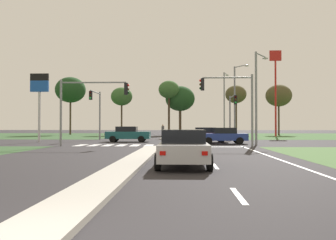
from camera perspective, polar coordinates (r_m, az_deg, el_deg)
ground_plane at (r=34.60m, az=-1.18°, el=-3.65°), size 200.00×200.00×0.00m
grass_verge_far_left at (r=65.19m, az=-22.68°, el=-2.30°), size 35.00×35.00×0.01m
grass_verge_far_right at (r=63.44m, az=24.05°, el=-2.33°), size 35.00×35.00×0.01m
median_island_near at (r=15.72m, az=-5.66°, el=-6.66°), size 1.20×22.00×0.14m
median_island_far at (r=59.55m, az=0.36°, el=-2.45°), size 1.20×36.00×0.14m
lane_dash_near at (r=8.60m, az=11.27°, el=-11.87°), size 0.14×2.00×0.01m
lane_dash_second at (r=14.50m, az=7.62°, el=-7.40°), size 0.14×2.00×0.01m
lane_dash_third at (r=20.45m, az=6.11°, el=-5.51°), size 0.14×2.00×0.01m
lane_dash_fourth at (r=26.43m, az=5.29°, el=-4.48°), size 0.14×2.00×0.01m
lane_dash_fifth at (r=32.41m, az=4.77°, el=-3.82°), size 0.14×2.00×0.01m
edge_line_right at (r=17.20m, az=18.22°, el=-6.34°), size 0.14×24.00×0.01m
stop_bar_near at (r=27.58m, az=5.80°, el=-4.33°), size 6.40×0.50×0.01m
crosswalk_bar_near at (r=30.57m, az=-13.91°, el=-3.97°), size 0.70×2.80×0.01m
crosswalk_bar_second at (r=30.27m, az=-11.82°, el=-4.01°), size 0.70×2.80×0.01m
crosswalk_bar_third at (r=30.00m, az=-9.68°, el=-4.04°), size 0.70×2.80×0.01m
crosswalk_bar_fourth at (r=29.78m, az=-7.52°, el=-4.07°), size 0.70×2.80×0.01m
crosswalk_bar_fifth at (r=29.61m, az=-5.32°, el=-4.10°), size 0.70×2.80×0.01m
crosswalk_bar_sixth at (r=29.47m, az=-3.10°, el=-4.11°), size 0.70×2.80×0.01m
crosswalk_bar_seventh at (r=29.38m, az=-0.86°, el=-4.12°), size 0.70×2.80×0.01m
crosswalk_bar_eighth at (r=29.34m, az=1.39°, el=-4.13°), size 0.70×2.80×0.01m
car_maroon_near at (r=34.99m, az=6.18°, el=-2.38°), size 4.27×1.99×1.47m
car_teal_second at (r=36.27m, az=-6.48°, el=-2.26°), size 4.50×1.99×1.56m
car_blue_third at (r=32.33m, az=8.93°, el=-2.49°), size 4.29×2.02×1.47m
car_silver_fourth at (r=14.29m, az=2.53°, el=-4.45°), size 2.10×4.60×1.48m
traffic_signal_far_left at (r=40.76m, az=-11.45°, el=2.22°), size 0.32×4.46×5.64m
traffic_signal_near_right at (r=28.25m, az=10.43°, el=3.63°), size 4.22×0.32×5.68m
traffic_signal_near_left at (r=29.01m, az=-12.93°, el=3.27°), size 5.61×0.32×5.35m
traffic_signal_far_right at (r=39.73m, az=10.29°, el=1.82°), size 0.32×4.69×5.10m
street_lamp_second at (r=31.55m, az=14.18°, el=4.41°), size 1.62×2.20×8.00m
street_lamp_third at (r=43.58m, az=10.88°, el=3.47°), size 1.51×2.04×8.84m
street_lamp_fourth at (r=54.85m, az=9.09°, el=3.05°), size 1.04×1.93×9.81m
pedestrian_at_median at (r=42.87m, az=-0.83°, el=-1.59°), size 0.34×0.34×1.67m
fastfood_pole_sign at (r=58.16m, az=16.93°, el=7.01°), size 1.80×0.40×13.41m
fuel_price_totem at (r=37.23m, az=-20.02°, el=4.27°), size 1.80×0.24×6.80m
treeline_near at (r=67.87m, az=-15.45°, el=4.68°), size 5.55×5.55×10.63m
treeline_second at (r=63.23m, az=-7.48°, el=3.75°), size 3.79×3.79×8.44m
treeline_third at (r=61.51m, az=0.15°, el=4.84°), size 3.62×3.62×9.46m
treeline_fourth at (r=63.30m, az=1.97°, el=3.44°), size 5.24×5.24×8.72m
treeline_fifth at (r=62.47m, az=10.88°, el=4.01°), size 3.62×3.62×8.64m
treeline_sixth at (r=65.75m, az=17.41°, el=3.75°), size 4.56×4.56×8.93m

